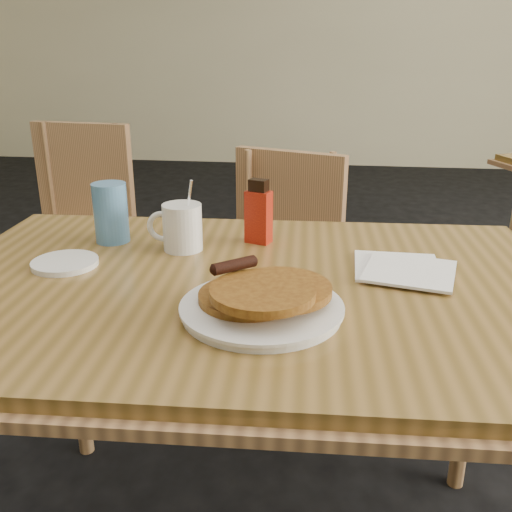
% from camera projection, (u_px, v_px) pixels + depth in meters
% --- Properties ---
extents(wall_back, '(8.00, 0.00, 8.00)m').
position_uv_depth(wall_back, '(320.00, 22.00, 5.56)').
color(wall_back, beige).
rests_on(wall_back, ground).
extents(main_table, '(1.35, 0.94, 0.75)m').
position_uv_depth(main_table, '(245.00, 299.00, 1.15)').
color(main_table, olive).
rests_on(main_table, floor).
extents(chair_main_far, '(0.50, 0.51, 0.87)m').
position_uv_depth(chair_main_far, '(286.00, 260.00, 1.90)').
color(chair_main_far, tan).
rests_on(chair_main_far, floor).
extents(chair_wall_extra, '(0.45, 0.45, 0.91)m').
position_uv_depth(chair_wall_extra, '(79.00, 220.00, 2.26)').
color(chair_wall_extra, tan).
rests_on(chair_wall_extra, floor).
extents(pancake_plate, '(0.29, 0.29, 0.08)m').
position_uv_depth(pancake_plate, '(262.00, 301.00, 0.99)').
color(pancake_plate, white).
rests_on(pancake_plate, main_table).
extents(coffee_mug, '(0.13, 0.09, 0.17)m').
position_uv_depth(coffee_mug, '(181.00, 226.00, 1.29)').
color(coffee_mug, white).
rests_on(coffee_mug, main_table).
extents(syrup_bottle, '(0.07, 0.05, 0.15)m').
position_uv_depth(syrup_bottle, '(259.00, 214.00, 1.33)').
color(syrup_bottle, maroon).
rests_on(syrup_bottle, main_table).
extents(napkin_stack, '(0.22, 0.23, 0.01)m').
position_uv_depth(napkin_stack, '(403.00, 269.00, 1.18)').
color(napkin_stack, white).
rests_on(napkin_stack, main_table).
extents(blue_tumbler, '(0.10, 0.10, 0.14)m').
position_uv_depth(blue_tumbler, '(111.00, 213.00, 1.34)').
color(blue_tumbler, '#518ABF').
rests_on(blue_tumbler, main_table).
extents(side_saucer, '(0.14, 0.14, 0.01)m').
position_uv_depth(side_saucer, '(65.00, 263.00, 1.21)').
color(side_saucer, white).
rests_on(side_saucer, main_table).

